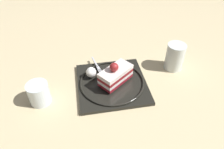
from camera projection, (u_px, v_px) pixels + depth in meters
ground_plane at (119, 86)px, 0.75m from camera, size 2.40×2.40×0.00m
dessert_plate at (112, 83)px, 0.75m from camera, size 0.27×0.27×0.02m
cake_slice at (116, 75)px, 0.73m from camera, size 0.11×0.13×0.08m
whipped_cream_dollop at (91, 72)px, 0.75m from camera, size 0.04×0.04×0.04m
fork at (97, 66)px, 0.80m from camera, size 0.11×0.02×0.00m
drink_glass_near at (174, 58)px, 0.80m from camera, size 0.07×0.07×0.10m
drink_glass_far at (39, 94)px, 0.68m from camera, size 0.07×0.07×0.07m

